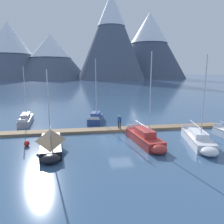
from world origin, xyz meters
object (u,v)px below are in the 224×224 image
Objects in this scene: sailboat_mid_dock_starboard at (146,138)px; person_on_dock at (119,121)px; sailboat_second_berth at (51,141)px; sailboat_mid_dock_port at (96,117)px; sailboat_nearest_berth at (26,119)px; sailboat_far_berth at (199,140)px; mooring_buoy_channel_marker at (27,143)px.

person_on_dock is at bearing 107.69° from sailboat_mid_dock_starboard.
sailboat_second_berth is 0.82× the size of sailboat_mid_dock_starboard.
sailboat_mid_dock_port is at bearing 113.99° from person_on_dock.
sailboat_nearest_berth is at bearing 112.20° from sailboat_second_berth.
sailboat_second_berth is 0.83× the size of sailboat_mid_dock_port.
sailboat_mid_dock_port is (10.08, -0.83, 0.02)m from sailboat_nearest_berth.
sailboat_nearest_berth is 18.38m from sailboat_mid_dock_starboard.
sailboat_mid_dock_starboard is at bearing 166.87° from sailboat_far_berth.
mooring_buoy_channel_marker is at bearing 174.02° from sailboat_mid_dock_starboard.
mooring_buoy_channel_marker is at bearing 171.82° from sailboat_far_berth.
sailboat_far_berth is (5.20, -1.21, -0.05)m from sailboat_mid_dock_starboard.
sailboat_nearest_berth reaches higher than sailboat_second_berth.
sailboat_mid_dock_port is at bearing 110.96° from sailboat_mid_dock_starboard.
sailboat_mid_dock_starboard reaches higher than sailboat_mid_dock_port.
sailboat_second_berth is at bearing -144.50° from person_on_dock.
sailboat_nearest_berth is at bearing 153.21° from person_on_dock.
sailboat_far_berth reaches higher than person_on_dock.
sailboat_mid_dock_starboard is (4.14, -10.81, 0.02)m from sailboat_mid_dock_port.
sailboat_mid_dock_starboard reaches higher than mooring_buoy_channel_marker.
sailboat_mid_dock_starboard is at bearing -5.98° from mooring_buoy_channel_marker.
sailboat_mid_dock_starboard reaches higher than sailboat_nearest_berth.
sailboat_far_berth is at bearing -8.18° from mooring_buoy_channel_marker.
sailboat_mid_dock_port reaches higher than sailboat_nearest_berth.
sailboat_nearest_berth is 4.76× the size of person_on_dock.
sailboat_nearest_berth is 12.77m from sailboat_second_berth.
sailboat_far_berth is at bearing -33.50° from sailboat_nearest_berth.
sailboat_nearest_berth is 1.07× the size of sailboat_second_berth.
sailboat_second_berth is 0.85× the size of sailboat_far_berth.
sailboat_nearest_berth is 23.29m from sailboat_far_berth.
sailboat_far_berth is at bearing -43.44° from person_on_dock.
person_on_dock is at bearing 21.71° from mooring_buoy_channel_marker.
sailboat_mid_dock_starboard is at bearing -69.04° from sailboat_mid_dock_port.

